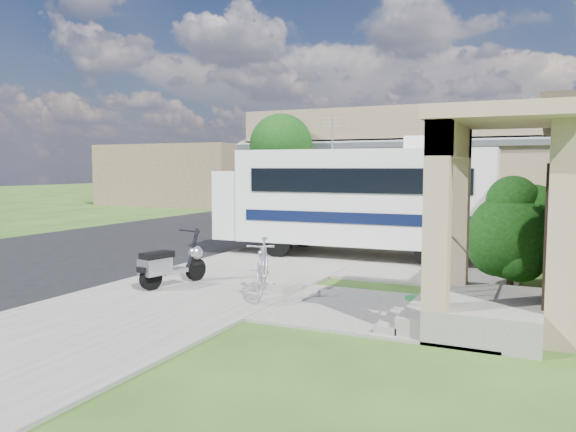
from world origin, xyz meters
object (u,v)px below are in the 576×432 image
at_px(garden_hose, 416,303).
at_px(scooter, 169,265).
at_px(shrub, 515,232).
at_px(motorhome, 356,197).
at_px(pickup_truck, 277,203).
at_px(bicycle, 263,270).
at_px(van, 319,196).

bearing_deg(garden_hose, scooter, -173.93).
bearing_deg(shrub, motorhome, 146.38).
height_order(motorhome, garden_hose, motorhome).
bearing_deg(shrub, pickup_truck, 133.62).
relative_size(motorhome, shrub, 3.30).
height_order(bicycle, pickup_truck, pickup_truck).
xyz_separation_m(shrub, scooter, (-6.55, -2.78, -0.70)).
bearing_deg(garden_hose, shrub, 55.90).
relative_size(motorhome, garden_hose, 20.01).
xyz_separation_m(pickup_truck, van, (-0.65, 7.00, 0.01)).
bearing_deg(pickup_truck, bicycle, 110.61).
height_order(van, garden_hose, van).
distance_m(pickup_truck, garden_hose, 16.80).
bearing_deg(pickup_truck, van, -89.05).
distance_m(shrub, garden_hose, 2.93).
height_order(motorhome, pickup_truck, motorhome).
bearing_deg(van, motorhome, -75.19).
bearing_deg(motorhome, scooter, -114.23).
xyz_separation_m(motorhome, bicycle, (-0.04, -5.61, -1.15)).
bearing_deg(motorhome, shrub, -36.46).
bearing_deg(van, garden_hose, -74.26).
xyz_separation_m(scooter, bicycle, (2.17, 0.04, 0.04)).
distance_m(motorhome, scooter, 6.19).
bearing_deg(motorhome, pickup_truck, 124.77).
distance_m(motorhome, bicycle, 5.73).
bearing_deg(garden_hose, pickup_truck, 124.55).
relative_size(bicycle, garden_hose, 4.69).
distance_m(motorhome, garden_hose, 6.06).
relative_size(motorhome, scooter, 4.51).
xyz_separation_m(shrub, pickup_truck, (-11.03, 11.58, -0.37)).
height_order(bicycle, garden_hose, bicycle).
bearing_deg(pickup_truck, scooter, 103.01).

